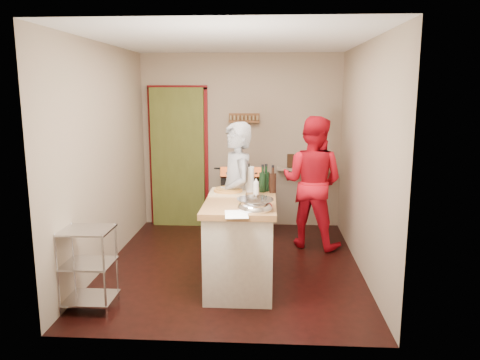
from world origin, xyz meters
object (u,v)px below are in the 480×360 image
object	(u,v)px
island	(241,240)
person_stripe	(236,198)
wire_shelving	(88,265)
stove	(243,201)
person_red	(312,182)

from	to	relation	value
island	person_stripe	distance (m)	0.55
person_stripe	wire_shelving	bearing A→B (deg)	-72.94
stove	person_red	distance (m)	1.22
wire_shelving	person_stripe	size ratio (longest dim) A/B	0.47
stove	island	size ratio (longest dim) A/B	0.73
stove	wire_shelving	bearing A→B (deg)	-116.85
stove	wire_shelving	size ratio (longest dim) A/B	1.26
wire_shelving	island	size ratio (longest dim) A/B	0.58
wire_shelving	person_stripe	bearing A→B (deg)	38.31
wire_shelving	person_stripe	world-z (taller)	person_stripe
wire_shelving	person_stripe	distance (m)	1.76
island	person_red	xyz separation A→B (m)	(0.86, 1.34, 0.37)
island	person_stripe	world-z (taller)	person_stripe
stove	person_red	xyz separation A→B (m)	(0.95, -0.63, 0.42)
island	stove	bearing A→B (deg)	92.61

